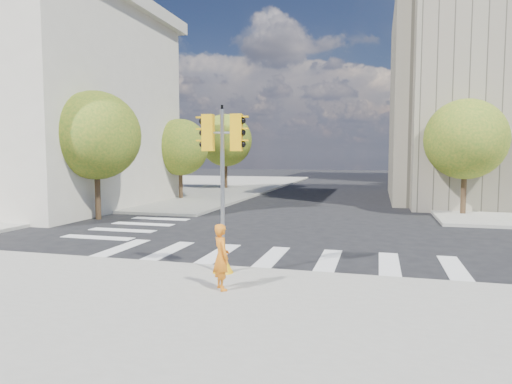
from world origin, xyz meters
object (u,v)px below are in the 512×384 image
Objects in this scene: photographer at (221,257)px; planter_wall at (24,209)px; traffic_signal at (223,203)px; lamp_near at (463,133)px; lamp_far at (435,140)px.

planter_wall is (-14.65, 10.15, -0.52)m from photographer.
traffic_signal is 2.86× the size of photographer.
lamp_near is 1.00× the size of lamp_far.
lamp_near reaches higher than traffic_signal.
photographer is 0.26× the size of planter_wall.
planter_wall is at bearing -156.39° from lamp_near.
planter_wall is at bearing 144.34° from traffic_signal.
lamp_far reaches higher than traffic_signal.
lamp_near is 25.43m from planter_wall.
photographer is at bearing -50.72° from planter_wall.
lamp_far is at bearing 90.00° from lamp_near.
traffic_signal reaches higher than planter_wall.
lamp_near is at bearing -61.42° from photographer.
traffic_signal is at bearing -105.04° from lamp_far.
lamp_far is 35.39m from photographer.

